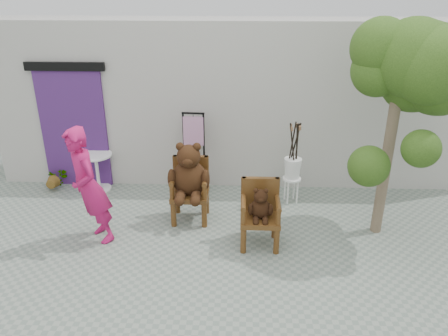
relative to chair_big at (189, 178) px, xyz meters
name	(u,v)px	position (x,y,z in m)	size (l,w,h in m)	color
ground_plane	(234,269)	(0.75, -1.32, -0.75)	(60.00, 60.00, 0.00)	gray
back_wall	(238,102)	(0.75, 1.78, 0.75)	(9.00, 1.00, 3.00)	#B7B4AB
doorway	(74,126)	(-2.25, 1.26, 0.42)	(1.40, 0.11, 2.33)	#472062
chair_big	(189,178)	(0.00, 0.00, 0.00)	(0.66, 0.70, 1.34)	#44270E
chair_small	(260,209)	(1.10, -0.66, -0.17)	(0.57, 0.52, 0.99)	#44270E
person	(89,187)	(-1.36, -0.70, 0.16)	(0.66, 0.43, 1.81)	#B7165A
cafe_table	(97,168)	(-1.84, 1.03, -0.31)	(0.60, 0.60, 0.70)	white
display_stand	(194,162)	(-0.03, 1.03, -0.16)	(0.47, 0.38, 1.51)	black
stool_bucket	(293,168)	(1.70, 0.70, -0.10)	(0.32, 0.32, 1.45)	white
tree	(417,71)	(3.16, -0.21, 1.75)	(1.71, 1.86, 3.21)	brown
potted_plant	(55,179)	(-2.65, 1.03, -0.54)	(0.37, 0.32, 0.41)	#1F3B10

